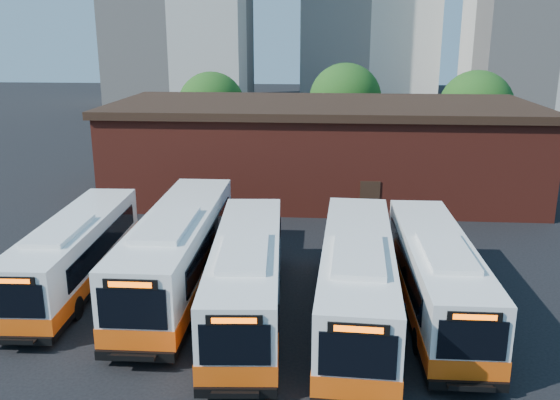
# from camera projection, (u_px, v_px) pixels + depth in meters

# --- Properties ---
(ground) EXTENTS (220.00, 220.00, 0.00)m
(ground) POSITION_uv_depth(u_px,v_px,m) (315.00, 327.00, 22.95)
(ground) COLOR black
(bus_farwest) EXTENTS (2.89, 11.90, 3.22)m
(bus_farwest) POSITION_uv_depth(u_px,v_px,m) (76.00, 255.00, 26.32)
(bus_farwest) COLOR white
(bus_farwest) RESTS_ON ground
(bus_west) EXTENTS (2.94, 13.51, 3.67)m
(bus_west) POSITION_uv_depth(u_px,v_px,m) (178.00, 254.00, 25.91)
(bus_west) COLOR white
(bus_west) RESTS_ON ground
(bus_midwest) EXTENTS (3.41, 12.59, 3.39)m
(bus_midwest) POSITION_uv_depth(u_px,v_px,m) (247.00, 280.00, 23.52)
(bus_midwest) COLOR white
(bus_midwest) RESTS_ON ground
(bus_mideast) EXTENTS (3.27, 13.06, 3.53)m
(bus_mideast) POSITION_uv_depth(u_px,v_px,m) (357.00, 284.00, 22.98)
(bus_mideast) COLOR white
(bus_mideast) RESTS_ON ground
(bus_east) EXTENTS (2.65, 12.17, 3.30)m
(bus_east) POSITION_uv_depth(u_px,v_px,m) (436.00, 279.00, 23.72)
(bus_east) COLOR white
(bus_east) RESTS_ON ground
(transit_worker) EXTENTS (0.50, 0.66, 1.65)m
(transit_worker) POSITION_uv_depth(u_px,v_px,m) (402.00, 323.00, 21.53)
(transit_worker) COLOR #131B37
(transit_worker) RESTS_ON ground
(depot_building) EXTENTS (28.60, 12.60, 6.40)m
(depot_building) POSITION_uv_depth(u_px,v_px,m) (322.00, 148.00, 41.23)
(depot_building) COLOR maroon
(depot_building) RESTS_ON ground
(tree_west) EXTENTS (6.00, 6.00, 7.65)m
(tree_west) POSITION_uv_depth(u_px,v_px,m) (211.00, 106.00, 53.10)
(tree_west) COLOR #382314
(tree_west) RESTS_ON ground
(tree_mid) EXTENTS (6.56, 6.56, 8.36)m
(tree_mid) POSITION_uv_depth(u_px,v_px,m) (345.00, 99.00, 54.01)
(tree_mid) COLOR #382314
(tree_mid) RESTS_ON ground
(tree_east) EXTENTS (6.24, 6.24, 7.96)m
(tree_east) POSITION_uv_depth(u_px,v_px,m) (476.00, 107.00, 50.39)
(tree_east) COLOR #382314
(tree_east) RESTS_ON ground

